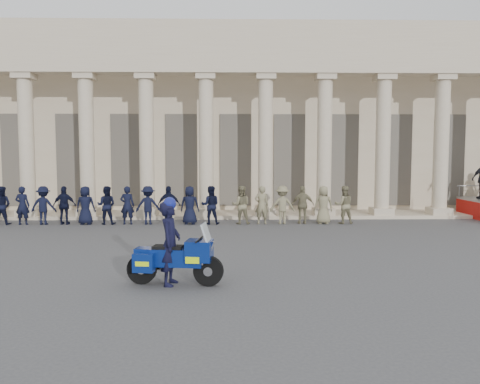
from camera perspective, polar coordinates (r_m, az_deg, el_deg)
The scene contains 5 objects.
ground at distance 12.90m, azimuth -0.08°, elevation -7.99°, with size 90.00×90.00×0.00m, color #414144.
building at distance 27.39m, azimuth -0.68°, elevation 8.14°, with size 40.00×12.50×9.00m.
officer_rank at distance 19.18m, azimuth -10.37°, elevation -1.60°, with size 16.32×0.59×1.55m.
motorcycle at distance 10.24m, azimuth -7.85°, elevation -7.97°, with size 2.11×0.94×1.36m.
rider at distance 10.20m, azimuth -8.52°, elevation -6.00°, with size 0.52×0.71×1.90m.
Camera 1 is at (-0.24, -12.59, 2.80)m, focal length 35.00 mm.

